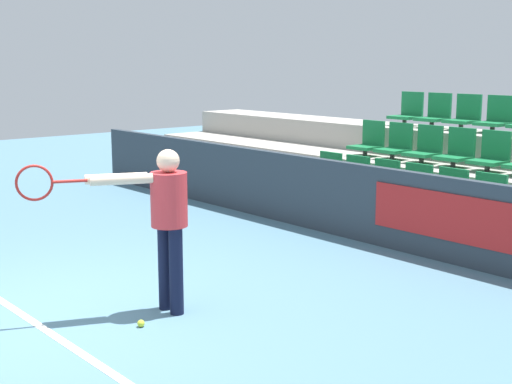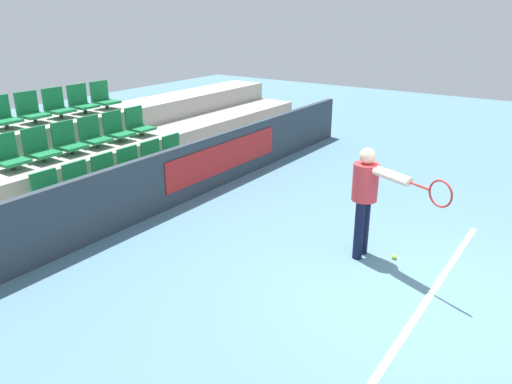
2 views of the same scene
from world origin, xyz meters
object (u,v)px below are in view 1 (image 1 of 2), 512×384
Objects in this scene: stadium_chair_14 at (464,116)px; tennis_ball at (141,323)px; stadium_chair_1 at (352,179)px; stadium_chair_5 at (485,201)px; stadium_chair_7 at (396,145)px; stadium_chair_15 at (496,118)px; stadium_chair_9 at (457,151)px; stadium_chair_4 at (448,194)px; stadium_chair_8 at (425,148)px; stadium_chair_10 at (491,155)px; stadium_chair_0 at (325,174)px; stadium_chair_2 at (382,184)px; stadium_chair_13 at (435,114)px; tennis_player at (162,212)px; stadium_chair_12 at (408,112)px; stadium_chair_6 at (369,142)px; stadium_chair_3 at (413,189)px.

stadium_chair_14 is 6.74m from tennis_ball.
stadium_chair_5 is (2.16, 0.00, 0.00)m from stadium_chair_1.
stadium_chair_7 is at bearing 90.00° from stadium_chair_1.
stadium_chair_7 is at bearing -138.05° from stadium_chair_15.
stadium_chair_14 is (-0.54, 0.97, 0.42)m from stadium_chair_9.
stadium_chair_5 is at bearing -41.95° from stadium_chair_9.
stadium_chair_4 is 1.00× the size of stadium_chair_8.
stadium_chair_0 is at bearing -155.80° from stadium_chair_10.
stadium_chair_2 is at bearing 180.00° from stadium_chair_4.
stadium_chair_13 is 0.36× the size of tennis_player.
stadium_chair_1 is 2.38m from stadium_chair_15.
stadium_chair_14 reaches higher than stadium_chair_4.
stadium_chair_0 is at bearing 180.00° from stadium_chair_4.
stadium_chair_12 is at bearing 155.80° from stadium_chair_10.
stadium_chair_13 reaches higher than tennis_ball.
stadium_chair_4 is 1.00× the size of stadium_chair_6.
stadium_chair_2 is 1.00× the size of stadium_chair_5.
stadium_chair_10 is (2.16, 0.97, 0.42)m from stadium_chair_0.
stadium_chair_15 is at bearing 0.00° from stadium_chair_12.
stadium_chair_6 is at bearing 138.05° from stadium_chair_2.
stadium_chair_1 and stadium_chair_5 have the same top height.
stadium_chair_12 reaches higher than stadium_chair_4.
stadium_chair_7 is 1.00× the size of stadium_chair_15.
stadium_chair_10 is (0.54, 0.97, 0.42)m from stadium_chair_3.
stadium_chair_1 is 1.00× the size of stadium_chair_6.
stadium_chair_7 is at bearing 60.91° from stadium_chair_0.
tennis_ball is at bearing -70.88° from stadium_chair_1.
tennis_player is 1.02m from tennis_ball.
tennis_ball is at bearing -90.45° from stadium_chair_10.
stadium_chair_12 is 1.00× the size of stadium_chair_15.
stadium_chair_2 is 1.00× the size of stadium_chair_7.
stadium_chair_6 is at bearing 155.80° from stadium_chair_4.
stadium_chair_4 is 1.19m from stadium_chair_9.
stadium_chair_8 is 5.72m from tennis_ball.
stadium_chair_8 reaches higher than tennis_ball.
tennis_player is (1.39, -4.18, 0.31)m from stadium_chair_1.
stadium_chair_10 is 1.00× the size of stadium_chair_13.
stadium_chair_15 is at bearing 74.45° from stadium_chair_2.
stadium_chair_13 is at bearing 103.66° from tennis_ball.
stadium_chair_0 is 1.06m from stadium_chair_6.
stadium_chair_5 is at bearing -24.20° from stadium_chair_7.
stadium_chair_12 is at bearing 108.06° from tennis_ball.
stadium_chair_0 is 0.36× the size of tennis_player.
stadium_chair_4 is at bearing 0.00° from stadium_chair_3.
stadium_chair_12 is at bearing 129.85° from stadium_chair_3.
stadium_chair_9 is 0.36× the size of tennis_player.
stadium_chair_8 is at bearing 180.00° from stadium_chair_10.
stadium_chair_7 is (0.54, 0.97, 0.42)m from stadium_chair_0.
stadium_chair_15 is 0.36× the size of tennis_player.
stadium_chair_12 is at bearing 180.00° from stadium_chair_14.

